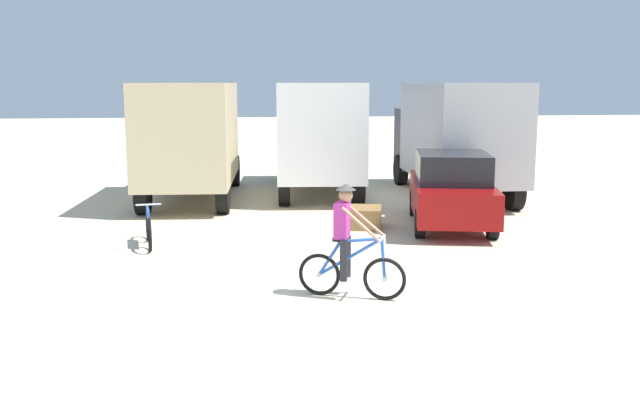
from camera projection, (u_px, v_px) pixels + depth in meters
name	position (u px, v px, depth m)	size (l,w,h in m)	color
ground_plane	(346.00, 313.00, 10.41)	(120.00, 120.00, 0.00)	beige
box_truck_tan_camper	(192.00, 135.00, 20.18)	(2.79, 6.89, 3.35)	#CCB78E
box_truck_avon_van	(318.00, 132.00, 21.47)	(2.89, 6.91, 3.35)	white
box_truck_grey_hauler	(455.00, 134.00, 20.64)	(2.61, 6.83, 3.35)	#9E9EA3
sedan_parked	(451.00, 190.00, 16.49)	(2.59, 4.47, 1.76)	maroon
cyclist_orange_shirt	(348.00, 245.00, 11.02)	(1.63, 0.77, 1.82)	black
bicycle_spare	(149.00, 227.00, 14.63)	(0.50, 1.72, 0.97)	black
supply_crate	(365.00, 217.00, 16.54)	(0.76, 0.97, 0.47)	olive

